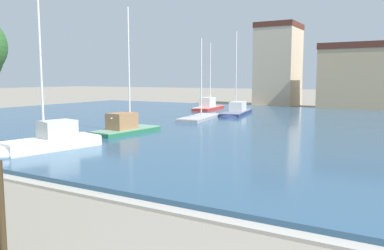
{
  "coord_description": "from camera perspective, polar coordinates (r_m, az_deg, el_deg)",
  "views": [
    {
      "loc": [
        7.56,
        -0.68,
        4.14
      ],
      "look_at": [
        -0.5,
        13.36,
        2.2
      ],
      "focal_mm": 36.43,
      "sensor_mm": 36.0,
      "label": 1
    }
  ],
  "objects": [
    {
      "name": "sailboat_white",
      "position": [
        22.44,
        -20.79,
        -2.61
      ],
      "size": [
        3.04,
        6.26,
        8.76
      ],
      "color": "white",
      "rests_on": "ground"
    },
    {
      "name": "townhouse_tall_gabled",
      "position": [
        55.65,
        23.09,
        6.46
      ],
      "size": [
        9.0,
        8.15,
        8.58
      ],
      "color": "tan",
      "rests_on": "ground"
    },
    {
      "name": "sailboat_red",
      "position": [
        49.08,
        2.61,
        2.67
      ],
      "size": [
        2.98,
        7.93,
        8.54
      ],
      "color": "red",
      "rests_on": "ground"
    },
    {
      "name": "sailboat_grey",
      "position": [
        37.26,
        1.44,
        0.99
      ],
      "size": [
        3.1,
        7.89,
        7.86
      ],
      "color": "#939399",
      "rests_on": "ground"
    },
    {
      "name": "quay_edge_coping",
      "position": [
        13.03,
        -7.56,
        -11.48
      ],
      "size": [
        78.61,
        0.5,
        0.12
      ],
      "primitive_type": "cube",
      "color": "#ADA89E",
      "rests_on": "ground"
    },
    {
      "name": "townhouse_wide_warehouse",
      "position": [
        61.08,
        12.51,
        8.57
      ],
      "size": [
        5.86,
        6.77,
        12.3
      ],
      "color": "#C6B293",
      "rests_on": "ground"
    },
    {
      "name": "sailboat_green",
      "position": [
        28.17,
        -9.21,
        -0.52
      ],
      "size": [
        2.33,
        6.32,
        9.06
      ],
      "color": "#236B42",
      "rests_on": "ground"
    },
    {
      "name": "sailboat_navy",
      "position": [
        41.63,
        6.41,
        1.83
      ],
      "size": [
        3.56,
        8.86,
        8.99
      ],
      "color": "navy",
      "rests_on": "ground"
    },
    {
      "name": "harbor_water",
      "position": [
        32.63,
        16.25,
        -0.46
      ],
      "size": [
        78.61,
        42.9,
        0.31
      ],
      "primitive_type": "cube",
      "color": "#2D5170",
      "rests_on": "ground"
    }
  ]
}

